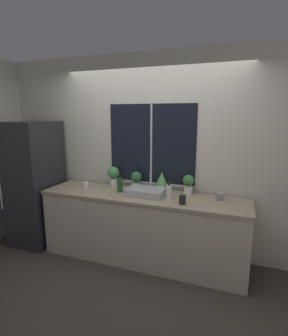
{
  "coord_description": "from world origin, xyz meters",
  "views": [
    {
      "loc": [
        1.14,
        -2.68,
        1.9
      ],
      "look_at": [
        0.02,
        0.32,
        1.24
      ],
      "focal_mm": 28.0,
      "sensor_mm": 36.0,
      "label": 1
    }
  ],
  "objects_px": {
    "bottle_tall": "(120,185)",
    "mug_grey": "(219,197)",
    "potted_plant_center_left": "(136,179)",
    "soap_bottle": "(169,192)",
    "potted_plant_far_right": "(188,183)",
    "mug_white": "(86,185)",
    "refrigerator": "(35,183)",
    "potted_plant_center_right": "(162,180)",
    "sink": "(146,192)",
    "mug_black": "(182,200)",
    "potted_plant_far_left": "(113,174)"
  },
  "relations": [
    {
      "from": "potted_plant_center_left",
      "to": "refrigerator",
      "type": "bearing_deg",
      "value": -168.87
    },
    {
      "from": "potted_plant_center_right",
      "to": "soap_bottle",
      "type": "distance_m",
      "value": 0.32
    },
    {
      "from": "potted_plant_far_left",
      "to": "potted_plant_center_left",
      "type": "height_order",
      "value": "potted_plant_far_left"
    },
    {
      "from": "bottle_tall",
      "to": "mug_white",
      "type": "xyz_separation_m",
      "value": [
        -0.54,
        0.02,
        -0.06
      ]
    },
    {
      "from": "potted_plant_center_right",
      "to": "mug_white",
      "type": "bearing_deg",
      "value": -168.46
    },
    {
      "from": "potted_plant_far_right",
      "to": "mug_grey",
      "type": "relative_size",
      "value": 2.82
    },
    {
      "from": "potted_plant_far_left",
      "to": "mug_white",
      "type": "distance_m",
      "value": 0.41
    },
    {
      "from": "bottle_tall",
      "to": "mug_white",
      "type": "relative_size",
      "value": 3.05
    },
    {
      "from": "refrigerator",
      "to": "potted_plant_center_right",
      "type": "xyz_separation_m",
      "value": [
        1.87,
        0.3,
        0.14
      ]
    },
    {
      "from": "potted_plant_far_right",
      "to": "mug_black",
      "type": "height_order",
      "value": "potted_plant_far_right"
    },
    {
      "from": "soap_bottle",
      "to": "potted_plant_center_right",
      "type": "bearing_deg",
      "value": 122.68
    },
    {
      "from": "refrigerator",
      "to": "potted_plant_center_left",
      "type": "height_order",
      "value": "refrigerator"
    },
    {
      "from": "sink",
      "to": "mug_white",
      "type": "relative_size",
      "value": 5.94
    },
    {
      "from": "sink",
      "to": "potted_plant_far_right",
      "type": "height_order",
      "value": "sink"
    },
    {
      "from": "potted_plant_far_right",
      "to": "potted_plant_center_left",
      "type": "bearing_deg",
      "value": 180.0
    },
    {
      "from": "potted_plant_far_right",
      "to": "sink",
      "type": "bearing_deg",
      "value": -152.98
    },
    {
      "from": "sink",
      "to": "potted_plant_far_left",
      "type": "xyz_separation_m",
      "value": [
        -0.58,
        0.25,
        0.12
      ]
    },
    {
      "from": "refrigerator",
      "to": "potted_plant_far_left",
      "type": "height_order",
      "value": "refrigerator"
    },
    {
      "from": "potted_plant_far_right",
      "to": "potted_plant_far_left",
      "type": "bearing_deg",
      "value": 180.0
    },
    {
      "from": "potted_plant_center_right",
      "to": "mug_black",
      "type": "distance_m",
      "value": 0.57
    },
    {
      "from": "mug_white",
      "to": "mug_grey",
      "type": "bearing_deg",
      "value": 2.88
    },
    {
      "from": "potted_plant_center_left",
      "to": "mug_black",
      "type": "xyz_separation_m",
      "value": [
        0.74,
        -0.42,
        -0.08
      ]
    },
    {
      "from": "soap_bottle",
      "to": "mug_white",
      "type": "bearing_deg",
      "value": 177.4
    },
    {
      "from": "sink",
      "to": "potted_plant_center_left",
      "type": "bearing_deg",
      "value": 132.34
    },
    {
      "from": "mug_white",
      "to": "sink",
      "type": "bearing_deg",
      "value": -2.43
    },
    {
      "from": "potted_plant_far_left",
      "to": "potted_plant_center_right",
      "type": "xyz_separation_m",
      "value": [
        0.72,
        0.0,
        -0.02
      ]
    },
    {
      "from": "mug_black",
      "to": "bottle_tall",
      "type": "bearing_deg",
      "value": 168.02
    },
    {
      "from": "potted_plant_center_left",
      "to": "soap_bottle",
      "type": "bearing_deg",
      "value": -26.53
    },
    {
      "from": "potted_plant_far_left",
      "to": "potted_plant_far_right",
      "type": "distance_m",
      "value": 1.07
    },
    {
      "from": "potted_plant_center_left",
      "to": "bottle_tall",
      "type": "bearing_deg",
      "value": -119.83
    },
    {
      "from": "mug_white",
      "to": "refrigerator",
      "type": "bearing_deg",
      "value": -174.27
    },
    {
      "from": "potted_plant_center_left",
      "to": "potted_plant_far_right",
      "type": "xyz_separation_m",
      "value": [
        0.72,
        0.0,
        0.01
      ]
    },
    {
      "from": "potted_plant_far_left",
      "to": "mug_grey",
      "type": "height_order",
      "value": "potted_plant_far_left"
    },
    {
      "from": "mug_grey",
      "to": "mug_white",
      "type": "distance_m",
      "value": 1.8
    },
    {
      "from": "potted_plant_far_right",
      "to": "mug_grey",
      "type": "xyz_separation_m",
      "value": [
        0.4,
        -0.12,
        -0.1
      ]
    },
    {
      "from": "potted_plant_far_right",
      "to": "mug_black",
      "type": "distance_m",
      "value": 0.43
    },
    {
      "from": "refrigerator",
      "to": "potted_plant_center_left",
      "type": "distance_m",
      "value": 1.54
    },
    {
      "from": "bottle_tall",
      "to": "mug_grey",
      "type": "distance_m",
      "value": 1.27
    },
    {
      "from": "sink",
      "to": "potted_plant_center_left",
      "type": "xyz_separation_m",
      "value": [
        -0.23,
        0.25,
        0.09
      ]
    },
    {
      "from": "sink",
      "to": "mug_black",
      "type": "relative_size",
      "value": 4.58
    },
    {
      "from": "bottle_tall",
      "to": "mug_grey",
      "type": "bearing_deg",
      "value": 5.24
    },
    {
      "from": "potted_plant_center_right",
      "to": "potted_plant_far_right",
      "type": "relative_size",
      "value": 1.03
    },
    {
      "from": "potted_plant_center_right",
      "to": "bottle_tall",
      "type": "distance_m",
      "value": 0.56
    },
    {
      "from": "sink",
      "to": "potted_plant_center_right",
      "type": "bearing_deg",
      "value": 61.58
    },
    {
      "from": "potted_plant_center_left",
      "to": "soap_bottle",
      "type": "distance_m",
      "value": 0.6
    },
    {
      "from": "mug_black",
      "to": "mug_white",
      "type": "bearing_deg",
      "value": 171.54
    },
    {
      "from": "potted_plant_far_left",
      "to": "soap_bottle",
      "type": "relative_size",
      "value": 1.37
    },
    {
      "from": "potted_plant_center_left",
      "to": "mug_black",
      "type": "height_order",
      "value": "potted_plant_center_left"
    },
    {
      "from": "potted_plant_center_right",
      "to": "mug_grey",
      "type": "height_order",
      "value": "potted_plant_center_right"
    },
    {
      "from": "potted_plant_far_left",
      "to": "soap_bottle",
      "type": "xyz_separation_m",
      "value": [
        0.89,
        -0.27,
        -0.08
      ]
    }
  ]
}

